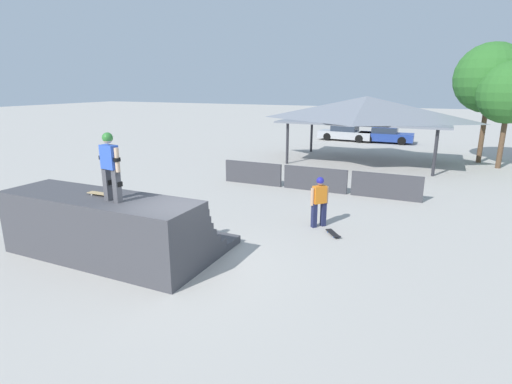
% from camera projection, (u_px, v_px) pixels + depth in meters
% --- Properties ---
extents(ground_plane, '(160.00, 160.00, 0.00)m').
position_uv_depth(ground_plane, '(188.00, 271.00, 10.16)').
color(ground_plane, '#ADA8A0').
extents(quarter_pipe_ramp, '(5.74, 3.42, 1.76)m').
position_uv_depth(quarter_pipe_ramp, '(110.00, 228.00, 10.97)').
color(quarter_pipe_ramp, '#424247').
rests_on(quarter_pipe_ramp, ground).
extents(skater_on_deck, '(0.74, 0.28, 1.72)m').
position_uv_depth(skater_on_deck, '(110.00, 162.00, 9.73)').
color(skater_on_deck, '#4C4C51').
rests_on(skater_on_deck, quarter_pipe_ramp).
extents(skateboard_on_deck, '(0.80, 0.21, 0.09)m').
position_uv_depth(skateboard_on_deck, '(102.00, 194.00, 10.45)').
color(skateboard_on_deck, silver).
rests_on(skateboard_on_deck, quarter_pipe_ramp).
extents(bystander_walking, '(0.52, 0.57, 1.69)m').
position_uv_depth(bystander_walking, '(319.00, 198.00, 13.08)').
color(bystander_walking, '#1E2347').
rests_on(bystander_walking, ground).
extents(skateboard_on_ground, '(0.63, 0.74, 0.09)m').
position_uv_depth(skateboard_on_ground, '(333.00, 233.00, 12.54)').
color(skateboard_on_ground, blue).
rests_on(skateboard_on_ground, ground).
extents(barrier_fence, '(8.95, 0.12, 1.05)m').
position_uv_depth(barrier_fence, '(315.00, 179.00, 17.68)').
color(barrier_fence, '#3D3D42').
rests_on(barrier_fence, ground).
extents(pavilion_shelter, '(9.46, 5.68, 3.93)m').
position_uv_depth(pavilion_shelter, '(366.00, 109.00, 23.60)').
color(pavilion_shelter, '#2D2D33').
rests_on(pavilion_shelter, ground).
extents(tree_beside_pavilion, '(4.00, 4.00, 6.95)m').
position_uv_depth(tree_beside_pavilion, '(490.00, 78.00, 23.00)').
color(tree_beside_pavilion, brown).
rests_on(tree_beside_pavilion, ground).
extents(tree_far_back, '(3.36, 3.36, 5.86)m').
position_uv_depth(tree_far_back, '(510.00, 93.00, 21.58)').
color(tree_far_back, brown).
rests_on(tree_far_back, ground).
extents(parked_car_silver, '(4.59, 2.03, 1.27)m').
position_uv_depth(parked_car_silver, '(346.00, 133.00, 33.63)').
color(parked_car_silver, '#A8AAAF').
rests_on(parked_car_silver, ground).
extents(parked_car_blue, '(4.26, 1.84, 1.27)m').
position_uv_depth(parked_car_blue, '(386.00, 135.00, 32.32)').
color(parked_car_blue, navy).
rests_on(parked_car_blue, ground).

